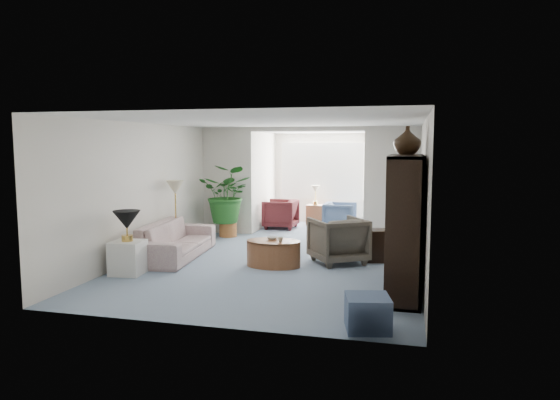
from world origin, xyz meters
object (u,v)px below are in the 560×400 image
(sofa, at_px, (176,240))
(cabinet_urn, at_px, (407,140))
(coffee_cup, at_px, (280,240))
(sunroom_table, at_px, (315,215))
(floor_lamp, at_px, (175,187))
(entertainment_cabinet, at_px, (405,225))
(framed_picture, at_px, (422,171))
(table_lamp, at_px, (127,220))
(plant_pot, at_px, (228,230))
(side_table_dark, at_px, (379,245))
(ottoman, at_px, (368,313))
(sunroom_chair_blue, at_px, (340,217))
(end_table, at_px, (128,258))
(coffee_bowl, at_px, (272,238))
(wingback_chair, at_px, (338,240))
(coffee_table, at_px, (273,253))
(sunroom_chair_maroon, at_px, (281,214))

(sofa, bearing_deg, cabinet_urn, -106.43)
(coffee_cup, bearing_deg, sunroom_table, 93.22)
(floor_lamp, bearing_deg, entertainment_cabinet, -24.20)
(framed_picture, xyz_separation_m, table_lamp, (-4.60, -0.95, -0.81))
(floor_lamp, height_order, plant_pot, floor_lamp)
(table_lamp, bearing_deg, side_table_dark, 26.59)
(framed_picture, xyz_separation_m, plant_pot, (-4.19, 2.67, -1.54))
(ottoman, height_order, sunroom_chair_blue, sunroom_chair_blue)
(end_table, xyz_separation_m, entertainment_cabinet, (4.37, 0.02, 0.71))
(framed_picture, relative_size, coffee_bowl, 2.51)
(end_table, xyz_separation_m, floor_lamp, (-0.12, 2.04, 0.98))
(wingback_chair, relative_size, entertainment_cabinet, 0.46)
(sunroom_table, bearing_deg, floor_lamp, -119.98)
(coffee_cup, relative_size, side_table_dark, 0.16)
(cabinet_urn, bearing_deg, framed_picture, 61.90)
(coffee_table, distance_m, coffee_cup, 0.32)
(framed_picture, xyz_separation_m, coffee_table, (-2.44, 0.16, -1.47))
(coffee_table, bearing_deg, sunroom_table, 91.46)
(end_table, bearing_deg, cabinet_urn, 6.79)
(coffee_cup, height_order, entertainment_cabinet, entertainment_cabinet)
(end_table, distance_m, sunroom_chair_blue, 5.76)
(framed_picture, distance_m, entertainment_cabinet, 1.20)
(framed_picture, bearing_deg, sofa, 174.82)
(end_table, height_order, plant_pot, end_table)
(coffee_bowl, relative_size, plant_pot, 0.50)
(table_lamp, relative_size, cabinet_urn, 1.06)
(coffee_bowl, xyz_separation_m, sunroom_chair_blue, (0.68, 3.83, -0.13))
(floor_lamp, relative_size, sunroom_table, 0.68)
(sofa, bearing_deg, coffee_cup, -104.25)
(side_table_dark, xyz_separation_m, sunroom_chair_blue, (-1.12, 3.09, 0.06))
(side_table_dark, height_order, ottoman, side_table_dark)
(wingback_chair, distance_m, sunroom_table, 4.30)
(side_table_dark, bearing_deg, sunroom_table, 115.95)
(ottoman, bearing_deg, entertainment_cabinet, 76.85)
(sunroom_chair_blue, relative_size, sunroom_chair_maroon, 0.95)
(table_lamp, bearing_deg, ottoman, -21.63)
(table_lamp, relative_size, wingback_chair, 0.49)
(framed_picture, relative_size, ottoman, 1.02)
(coffee_table, distance_m, side_table_dark, 1.94)
(sofa, height_order, floor_lamp, floor_lamp)
(sofa, xyz_separation_m, end_table, (-0.20, -1.35, -0.06))
(floor_lamp, xyz_separation_m, sunroom_chair_blue, (2.91, 3.00, -0.90))
(wingback_chair, relative_size, cabinet_urn, 2.16)
(sunroom_table, bearing_deg, sofa, -112.50)
(cabinet_urn, bearing_deg, entertainment_cabinet, -90.00)
(wingback_chair, bearing_deg, cabinet_urn, 102.12)
(coffee_bowl, bearing_deg, sunroom_table, 90.86)
(coffee_table, xyz_separation_m, ottoman, (1.84, -2.70, -0.03))
(coffee_bowl, bearing_deg, framed_picture, -6.01)
(coffee_cup, xyz_separation_m, ottoman, (1.69, -2.60, -0.30))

